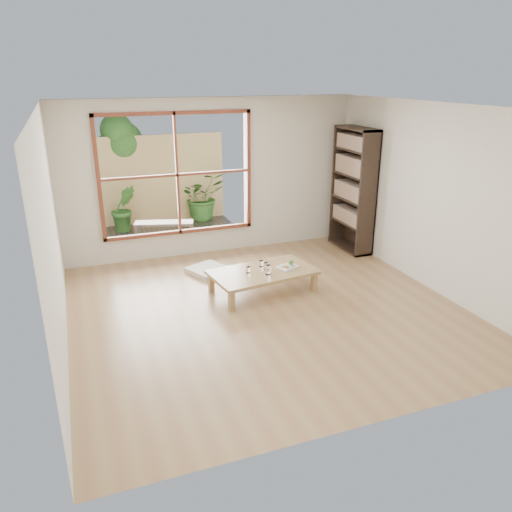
{
  "coord_description": "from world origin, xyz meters",
  "views": [
    {
      "loc": [
        -2.23,
        -5.58,
        2.98
      ],
      "look_at": [
        0.07,
        0.55,
        0.55
      ],
      "focal_mm": 35.0,
      "sensor_mm": 36.0,
      "label": 1
    }
  ],
  "objects": [
    {
      "name": "glass_short",
      "position": [
        0.21,
        0.71,
        0.36
      ],
      "size": [
        0.07,
        0.07,
        0.08
      ],
      "primitive_type": "cylinder",
      "color": "silver",
      "rests_on": "low_table"
    },
    {
      "name": "ground",
      "position": [
        0.0,
        0.0,
        0.0
      ],
      "size": [
        5.0,
        5.0,
        0.0
      ],
      "primitive_type": "plane",
      "color": "#9E804F",
      "rests_on": "ground"
    },
    {
      "name": "low_table",
      "position": [
        0.17,
        0.54,
        0.28
      ],
      "size": [
        1.56,
        1.01,
        0.32
      ],
      "rotation": [
        0.0,
        0.0,
        0.14
      ],
      "color": "#A88151",
      "rests_on": "ground"
    },
    {
      "name": "shrub_left",
      "position": [
        -1.33,
        4.14,
        0.48
      ],
      "size": [
        0.56,
        0.49,
        0.91
      ],
      "primitive_type": "imported",
      "rotation": [
        0.0,
        0.0,
        0.18
      ],
      "color": "#325E22",
      "rests_on": "deck"
    },
    {
      "name": "shrub_right",
      "position": [
        0.31,
        4.4,
        0.53
      ],
      "size": [
        1.02,
        0.93,
        1.01
      ],
      "primitive_type": "imported",
      "rotation": [
        0.0,
        0.0,
        0.17
      ],
      "color": "#325E22",
      "rests_on": "deck"
    },
    {
      "name": "glass_small",
      "position": [
        -0.05,
        0.54,
        0.36
      ],
      "size": [
        0.07,
        0.07,
        0.09
      ],
      "primitive_type": "cylinder",
      "color": "silver",
      "rests_on": "low_table"
    },
    {
      "name": "bamboo_fence",
      "position": [
        -0.6,
        4.56,
        0.9
      ],
      "size": [
        2.8,
        0.06,
        1.8
      ],
      "primitive_type": "cube",
      "color": "tan",
      "rests_on": "ground"
    },
    {
      "name": "bookshelf",
      "position": [
        2.31,
        1.74,
        1.06
      ],
      "size": [
        0.34,
        0.95,
        2.11
      ],
      "primitive_type": "cube",
      "color": "#31221B",
      "rests_on": "ground"
    },
    {
      "name": "food_tray",
      "position": [
        0.56,
        0.53,
        0.34
      ],
      "size": [
        0.36,
        0.31,
        0.09
      ],
      "rotation": [
        0.0,
        0.0,
        0.38
      ],
      "color": "white",
      "rests_on": "low_table"
    },
    {
      "name": "deck",
      "position": [
        -0.6,
        3.56,
        0.0
      ],
      "size": [
        2.8,
        2.0,
        0.05
      ],
      "primitive_type": "cube",
      "color": "#322A24",
      "rests_on": "ground"
    },
    {
      "name": "glass_mid",
      "position": [
        0.23,
        0.58,
        0.37
      ],
      "size": [
        0.07,
        0.07,
        0.1
      ],
      "primitive_type": "cylinder",
      "color": "silver",
      "rests_on": "low_table"
    },
    {
      "name": "glass_tall",
      "position": [
        0.19,
        0.38,
        0.39
      ],
      "size": [
        0.08,
        0.08,
        0.14
      ],
      "primitive_type": "cylinder",
      "color": "silver",
      "rests_on": "low_table"
    },
    {
      "name": "garden_tree",
      "position": [
        -1.28,
        4.86,
        1.63
      ],
      "size": [
        1.04,
        0.85,
        2.22
      ],
      "color": "#4C3D2D",
      "rests_on": "ground"
    },
    {
      "name": "floor_cushion",
      "position": [
        -0.38,
        1.51,
        0.04
      ],
      "size": [
        0.71,
        0.71,
        0.08
      ],
      "primitive_type": "cube",
      "rotation": [
        0.0,
        0.0,
        0.43
      ],
      "color": "beige",
      "rests_on": "ground"
    },
    {
      "name": "garden_bench",
      "position": [
        -0.71,
        3.31,
        0.31
      ],
      "size": [
        1.12,
        0.6,
        0.34
      ],
      "rotation": [
        0.0,
        0.0,
        -0.28
      ],
      "color": "#31221B",
      "rests_on": "deck"
    }
  ]
}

